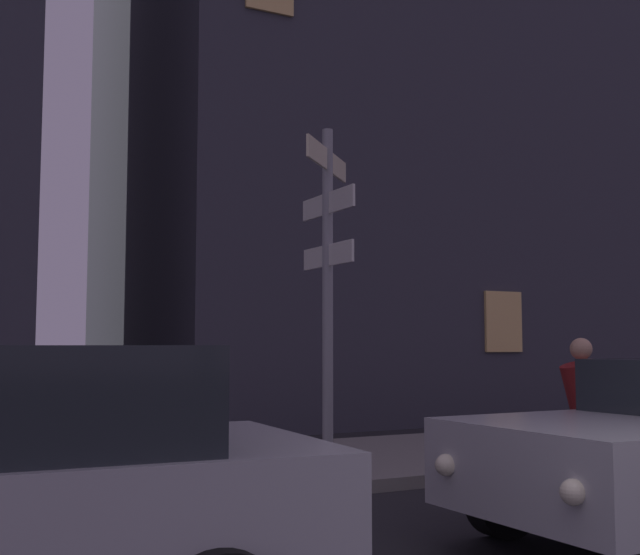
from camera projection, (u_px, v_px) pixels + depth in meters
name	position (u px, v px, depth m)	size (l,w,h in m)	color
sidewalk_kerb	(245.00, 469.00, 9.41)	(40.00, 3.40, 0.14)	gray
signpost	(328.00, 267.00, 8.88)	(1.04, 1.19, 3.84)	gray
cyclist	(579.00, 425.00, 7.88)	(1.81, 0.38, 1.61)	black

